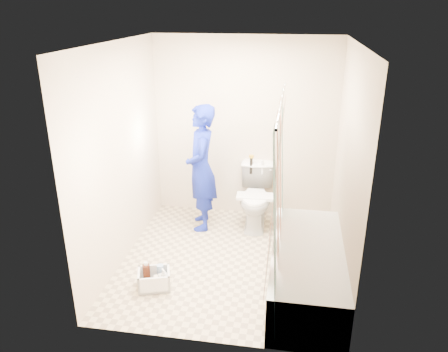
% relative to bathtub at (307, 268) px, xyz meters
% --- Properties ---
extents(floor, '(2.60, 2.60, 0.00)m').
position_rel_bathtub_xyz_m(floor, '(-0.85, 0.43, -0.27)').
color(floor, tan).
rests_on(floor, ground).
extents(ceiling, '(2.40, 2.60, 0.02)m').
position_rel_bathtub_xyz_m(ceiling, '(-0.85, 0.43, 2.13)').
color(ceiling, silver).
rests_on(ceiling, wall_back).
extents(wall_back, '(2.40, 0.02, 2.40)m').
position_rel_bathtub_xyz_m(wall_back, '(-0.85, 1.73, 0.93)').
color(wall_back, beige).
rests_on(wall_back, ground).
extents(wall_front, '(2.40, 0.02, 2.40)m').
position_rel_bathtub_xyz_m(wall_front, '(-0.85, -0.88, 0.93)').
color(wall_front, beige).
rests_on(wall_front, ground).
extents(wall_left, '(0.02, 2.60, 2.40)m').
position_rel_bathtub_xyz_m(wall_left, '(-2.05, 0.43, 0.93)').
color(wall_left, beige).
rests_on(wall_left, ground).
extents(wall_right, '(0.02, 2.60, 2.40)m').
position_rel_bathtub_xyz_m(wall_right, '(0.35, 0.43, 0.93)').
color(wall_right, beige).
rests_on(wall_right, ground).
extents(bathtub, '(0.70, 1.75, 0.50)m').
position_rel_bathtub_xyz_m(bathtub, '(0.00, 0.00, 0.00)').
color(bathtub, white).
rests_on(bathtub, ground).
extents(curtain_rod, '(0.02, 1.90, 0.02)m').
position_rel_bathtub_xyz_m(curtain_rod, '(-0.33, 0.00, 1.68)').
color(curtain_rod, silver).
rests_on(curtain_rod, wall_back).
extents(shower_curtain, '(0.06, 1.75, 1.80)m').
position_rel_bathtub_xyz_m(shower_curtain, '(-0.33, 0.00, 0.75)').
color(shower_curtain, white).
rests_on(shower_curtain, curtain_rod).
extents(toilet, '(0.48, 0.79, 0.79)m').
position_rel_bathtub_xyz_m(toilet, '(-0.64, 1.36, 0.13)').
color(toilet, white).
rests_on(toilet, ground).
extents(tank_lid, '(0.49, 0.23, 0.04)m').
position_rel_bathtub_xyz_m(tank_lid, '(-0.64, 1.24, 0.19)').
color(tank_lid, white).
rests_on(tank_lid, toilet).
extents(tank_internals, '(0.19, 0.06, 0.26)m').
position_rel_bathtub_xyz_m(tank_internals, '(-0.70, 1.57, 0.51)').
color(tank_internals, black).
rests_on(tank_internals, toilet).
extents(plumber, '(0.52, 0.67, 1.62)m').
position_rel_bathtub_xyz_m(plumber, '(-1.33, 1.22, 0.54)').
color(plumber, '#0E2195').
rests_on(plumber, ground).
extents(cleaning_caddy, '(0.39, 0.34, 0.25)m').
position_rel_bathtub_xyz_m(cleaning_caddy, '(-1.53, -0.19, -0.18)').
color(cleaning_caddy, silver).
rests_on(cleaning_caddy, ground).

